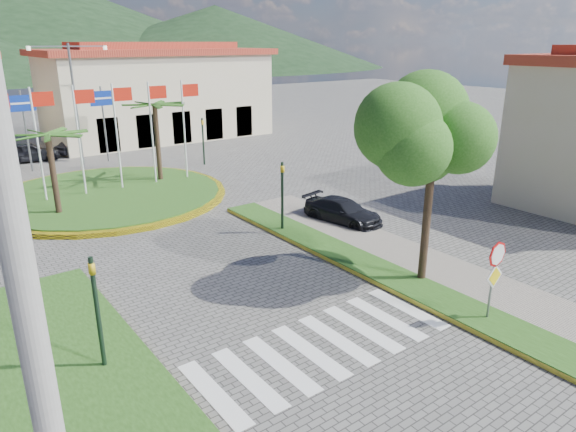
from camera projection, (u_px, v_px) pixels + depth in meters
ground at (437, 428)px, 11.32m from camera, size 160.00×160.00×0.00m
sidewalk_right at (507, 309)px, 16.21m from camera, size 4.00×28.00×0.15m
verge_right at (485, 320)px, 15.52m from camera, size 1.60×28.00×0.18m
median_left at (57, 397)px, 12.17m from camera, size 5.00×14.00×0.18m
crosswalk at (321, 346)px, 14.36m from camera, size 8.00×3.00×0.01m
roundabout_island at (108, 195)px, 27.97m from camera, size 12.70×12.70×6.00m
stop_sign at (495, 269)px, 15.00m from camera, size 0.80×0.11×2.65m
deciduous_tree at (434, 137)px, 16.56m from camera, size 3.60×3.60×6.80m
utility_pole at (42, 387)px, 5.63m from camera, size 0.32×0.32×9.00m
traffic_light_left at (96, 304)px, 12.69m from camera, size 0.15×0.18×3.20m
traffic_light_right at (282, 190)px, 22.35m from camera, size 0.15×0.18×3.20m
traffic_light_far at (203, 137)px, 34.95m from camera, size 0.18×0.15×3.20m
direction_sign_west at (24, 117)px, 32.56m from camera, size 1.60×0.14×5.20m
direction_sign_east at (103, 111)px, 35.39m from camera, size 1.60×0.14×5.20m
street_lamp_centre at (75, 100)px, 33.21m from camera, size 4.80×0.16×8.00m
building_right at (157, 92)px, 44.56m from camera, size 19.08×9.54×8.05m
hill_far_east at (216, 38)px, 150.46m from camera, size 120.00×120.00×18.00m
car_dark_a at (29, 152)px, 36.17m from camera, size 4.13×1.89×1.37m
car_dark_b at (77, 147)px, 38.84m from camera, size 3.41×2.35×1.07m
car_side_right at (343, 211)px, 23.96m from camera, size 2.36×4.19×1.15m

